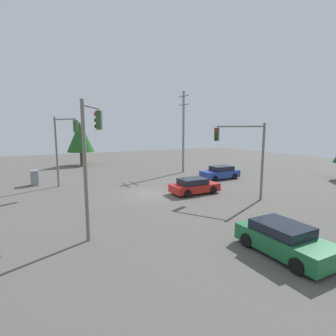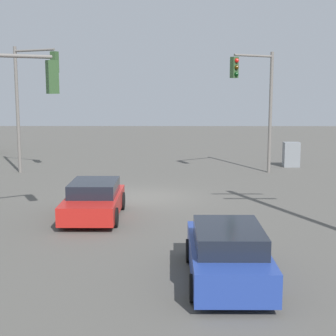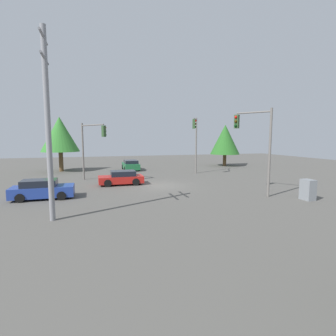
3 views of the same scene
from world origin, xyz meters
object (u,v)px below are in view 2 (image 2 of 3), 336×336
(traffic_signal_cross, at_px, (31,89))
(sedan_red, at_px, (94,200))
(sedan_blue, at_px, (227,254))
(electrical_cabinet, at_px, (291,155))
(traffic_signal_aux, at_px, (257,92))

(traffic_signal_cross, bearing_deg, sedan_red, -35.27)
(sedan_blue, height_order, electrical_cabinet, electrical_cabinet)
(electrical_cabinet, bearing_deg, traffic_signal_cross, 10.24)
(sedan_blue, bearing_deg, electrical_cabinet, 72.42)
(sedan_blue, distance_m, traffic_signal_cross, 18.06)
(sedan_red, xyz_separation_m, traffic_signal_aux, (-7.28, -9.27, 3.73))
(traffic_signal_cross, height_order, traffic_signal_aux, traffic_signal_cross)
(sedan_red, height_order, traffic_signal_cross, traffic_signal_cross)
(sedan_red, bearing_deg, traffic_signal_aux, -128.14)
(sedan_red, relative_size, traffic_signal_cross, 0.60)
(sedan_red, bearing_deg, traffic_signal_cross, -63.74)
(traffic_signal_cross, xyz_separation_m, traffic_signal_aux, (-11.85, -0.01, -0.18))
(traffic_signal_aux, xyz_separation_m, electrical_cabinet, (-2.54, -2.59, -3.64))
(traffic_signal_cross, distance_m, traffic_signal_aux, 11.85)
(traffic_signal_cross, bearing_deg, sedan_blue, -31.99)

